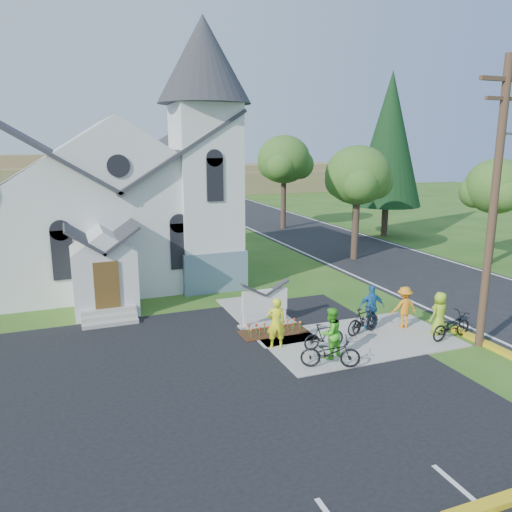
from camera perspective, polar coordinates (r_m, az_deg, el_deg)
name	(u,v)px	position (r m, az deg, el deg)	size (l,w,h in m)	color
ground	(330,351)	(18.14, 8.49, -10.70)	(120.00, 120.00, 0.00)	#2A5618
parking_lot	(138,418)	(14.38, -13.36, -17.58)	(20.00, 16.00, 0.02)	black
road	(349,248)	(35.40, 10.60, 0.93)	(8.00, 90.00, 0.02)	black
sidewalk	(359,339)	(19.26, 11.68, -9.32)	(7.00, 4.00, 0.05)	gray
church	(121,181)	(27.08, -15.14, 8.28)	(12.35, 12.00, 13.00)	silver
church_sign	(265,301)	(19.97, 1.01, -5.17)	(2.20, 0.40, 1.70)	gray
flower_bed	(274,332)	(19.52, 2.01, -8.70)	(2.60, 1.10, 0.07)	#37230F
utility_pole	(496,197)	(18.93, 25.73, 6.12)	(3.45, 0.28, 10.00)	#463123
tree_road_near	(358,176)	(31.38, 11.54, 8.97)	(4.00, 4.00, 7.05)	#39271F
tree_road_mid	(284,160)	(42.15, 3.21, 10.92)	(4.40, 4.40, 7.80)	#39271F
tree_road_far	(496,187)	(32.84, 25.78, 7.11)	(3.60, 3.60, 6.30)	#39271F
conifer	(389,140)	(39.94, 15.00, 12.72)	(5.20, 5.20, 12.40)	#39271F
distant_hills	(151,179)	(71.84, -11.92, 8.60)	(61.00, 10.00, 5.60)	olive
cyclist_0	(276,323)	(17.83, 2.31, -7.65)	(0.67, 0.44, 1.83)	yellow
bike_0	(330,352)	(16.64, 8.49, -10.84)	(0.68, 1.94, 1.02)	black
cyclist_1	(331,333)	(17.20, 8.52, -8.69)	(0.86, 0.67, 1.76)	#48CA26
bike_1	(324,336)	(18.02, 7.78, -9.04)	(0.45, 1.58, 0.95)	black
cyclist_2	(371,307)	(20.07, 13.06, -5.70)	(1.03, 0.43, 1.77)	#2166A6
bike_2	(365,321)	(19.95, 12.31, -7.25)	(0.53, 1.52, 0.80)	black
cyclist_3	(404,307)	(20.57, 16.58, -5.62)	(1.07, 0.61, 1.66)	orange
bike_3	(363,320)	(19.63, 12.18, -7.22)	(0.48, 1.72, 1.03)	black
cyclist_4	(439,313)	(20.26, 20.23, -6.16)	(0.81, 0.53, 1.67)	#97C124
bike_4	(451,326)	(20.07, 21.42, -7.43)	(0.67, 1.92, 1.01)	black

